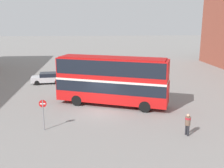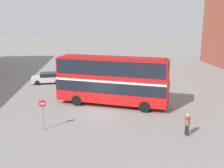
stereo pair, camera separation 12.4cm
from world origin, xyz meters
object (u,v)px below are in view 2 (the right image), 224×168
Objects in this scene: parked_car_kerb_far at (48,78)px; no_entry_sign at (43,110)px; double_decker_bus at (112,78)px; parked_car_kerb_near at (108,72)px; pedestrian_foreground at (187,122)px.

parked_car_kerb_far is 15.42m from no_entry_sign.
double_decker_bus is 2.61× the size of parked_car_kerb_near.
parked_car_kerb_near is (0.37, 12.53, -1.93)m from double_decker_bus.
parked_car_kerb_far is (-7.66, 9.73, -1.97)m from double_decker_bus.
pedestrian_foreground reaches higher than parked_car_kerb_far.
parked_car_kerb_near is at bearing -93.05° from pedestrian_foreground.
parked_car_kerb_far is at bearing 149.53° from double_decker_bus.
no_entry_sign is at bearing -25.41° from pedestrian_foreground.
parked_car_kerb_near is 1.77× the size of no_entry_sign.
no_entry_sign is (-5.95, -18.06, 0.80)m from parked_car_kerb_near.
double_decker_bus is 7.93m from no_entry_sign.
pedestrian_foreground is 10.54m from no_entry_sign.
pedestrian_foreground is 20.34m from parked_car_kerb_near.
pedestrian_foreground is 0.39× the size of parked_car_kerb_near.
pedestrian_foreground reaches higher than parked_car_kerb_near.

